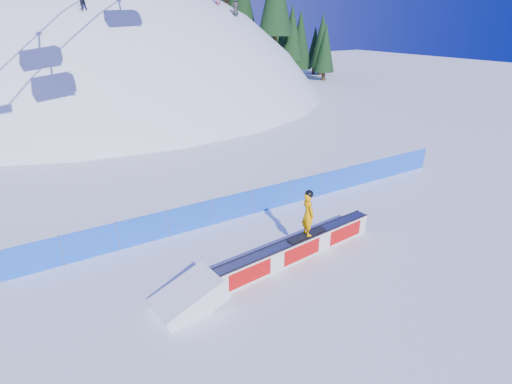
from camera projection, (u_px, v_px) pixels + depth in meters
ground at (334, 253)px, 15.36m from camera, size 160.00×160.00×0.00m
snow_hill at (121, 225)px, 55.42m from camera, size 64.00×64.00×64.00m
treeline at (267, 3)px, 54.19m from camera, size 22.96×13.28×20.68m
safety_fence at (271, 197)px, 18.64m from camera, size 22.05×0.05×1.30m
rail_box at (298, 249)px, 14.80m from camera, size 7.26×1.20×0.87m
snow_ramp at (190, 306)px, 12.48m from camera, size 2.33×1.58×1.37m
snowboarder at (308, 214)px, 14.50m from camera, size 1.76×0.67×1.82m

